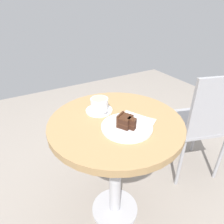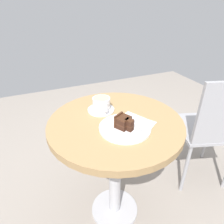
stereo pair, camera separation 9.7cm
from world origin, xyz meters
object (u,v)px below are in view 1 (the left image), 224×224
teaspoon (91,110)px  cafe_chair (204,120)px  cake_plate (127,127)px  fork (142,127)px  saucer (99,110)px  napkin (134,123)px  cake_slice (126,122)px  coffee_cup (100,104)px

teaspoon → cafe_chair: bearing=-110.7°
cake_plate → fork: size_ratio=1.61×
teaspoon → fork: (0.26, 0.14, 0.00)m
saucer → cake_plate: bearing=11.1°
saucer → napkin: 0.21m
cake_slice → saucer: bearing=-171.5°
napkin → coffee_cup: bearing=-154.1°
teaspoon → saucer: bearing=-117.9°
teaspoon → cake_plate: bearing=-168.3°
cake_slice → cake_plate: bearing=107.8°
fork → cafe_chair: 0.67m
cake_plate → teaspoon: bearing=-159.4°
saucer → cafe_chair: bearing=78.6°
coffee_cup → cake_plate: (0.20, 0.04, -0.04)m
cake_slice → cafe_chair: bearing=95.3°
saucer → cake_plate: cake_plate is taller
cake_plate → cake_slice: cake_slice is taller
fork → napkin: (-0.06, -0.00, -0.01)m
cafe_chair → cake_plate: bearing=23.1°
coffee_cup → cake_plate: coffee_cup is taller
cake_plate → napkin: size_ratio=1.00×
cake_plate → fork: bearing=50.9°
teaspoon → cake_plate: teaspoon is taller
coffee_cup → napkin: (0.19, 0.09, -0.04)m
coffee_cup → cake_slice: 0.21m
saucer → teaspoon: 0.05m
cafe_chair → cake_slice: bearing=23.3°
saucer → cafe_chair: 0.76m
coffee_cup → fork: size_ratio=0.84×
fork → napkin: 0.06m
saucer → teaspoon: (-0.01, -0.04, 0.01)m
teaspoon → cake_slice: bearing=-170.6°
saucer → napkin: bearing=26.4°
napkin → fork: bearing=1.1°
saucer → cake_slice: (0.21, 0.03, 0.03)m
napkin → cafe_chair: 0.66m
napkin → cafe_chair: size_ratio=0.28×
cake_plate → cafe_chair: (-0.06, 0.68, -0.20)m
cake_slice → napkin: 0.08m
coffee_cup → cafe_chair: bearing=78.7°
saucer → coffee_cup: (0.00, 0.00, 0.04)m
coffee_cup → teaspoon: size_ratio=1.31×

